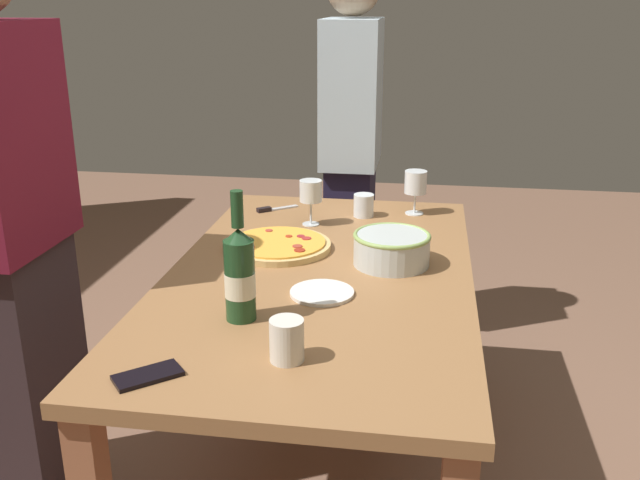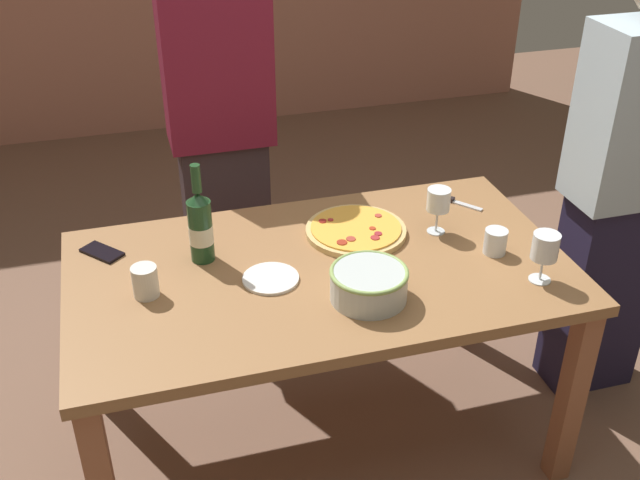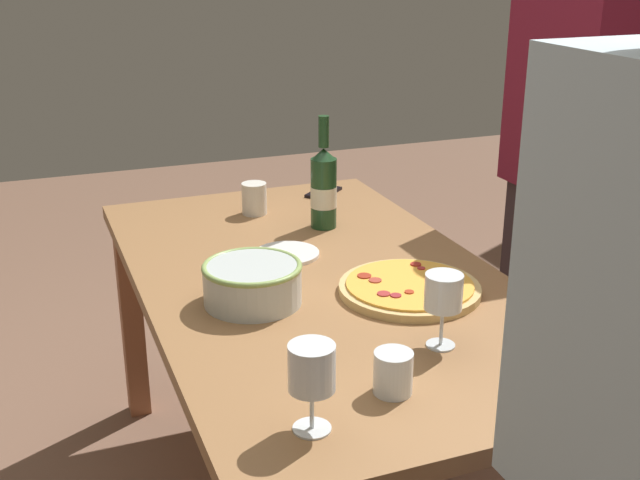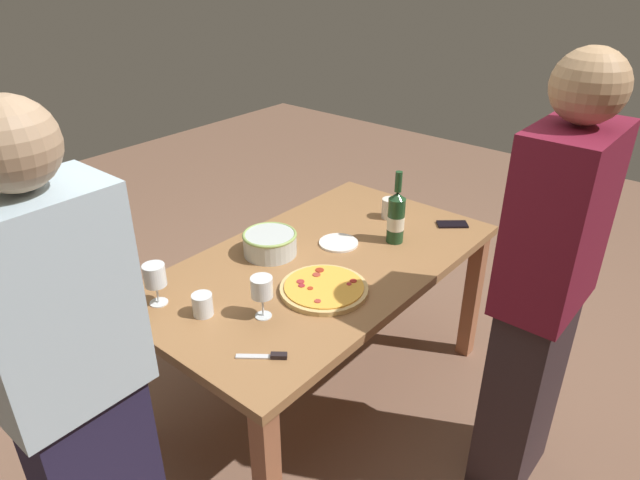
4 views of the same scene
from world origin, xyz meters
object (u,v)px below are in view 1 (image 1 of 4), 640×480
object	(u,v)px
dining_table	(320,300)
serving_bowl	(392,248)
pizza_knife	(272,209)
wine_glass_by_bottle	(416,183)
pizza	(278,245)
wine_bottle	(240,273)
person_host	(351,157)
cup_ceramic	(364,205)
wine_glass_near_pizza	(311,193)
cell_phone	(148,375)
person_guest_left	(11,237)
side_plate	(322,293)
cup_amber	(287,340)

from	to	relation	value
dining_table	serving_bowl	distance (m)	0.27
serving_bowl	pizza_knife	world-z (taller)	serving_bowl
wine_glass_by_bottle	pizza_knife	xyz separation A→B (m)	(-0.04, 0.54, -0.11)
pizza	pizza_knife	distance (m)	0.44
wine_bottle	person_host	bearing A→B (deg)	-4.41
cup_ceramic	wine_glass_near_pizza	bearing A→B (deg)	126.56
dining_table	cell_phone	size ratio (longest dim) A/B	11.11
dining_table	person_guest_left	xyz separation A→B (m)	(-0.17, 0.88, 0.21)
person_guest_left	cell_phone	bearing A→B (deg)	-50.19
wine_glass_near_pizza	person_host	xyz separation A→B (m)	(0.68, -0.07, -0.01)
wine_bottle	side_plate	size ratio (longest dim) A/B	1.90
wine_glass_near_pizza	pizza_knife	distance (m)	0.26
pizza	person_host	bearing A→B (deg)	-7.93
side_plate	cell_phone	distance (m)	0.59
dining_table	person_host	size ratio (longest dim) A/B	0.96
wine_glass_near_pizza	cup_amber	distance (m)	1.00
dining_table	person_guest_left	world-z (taller)	person_guest_left
serving_bowl	cup_amber	xyz separation A→B (m)	(-0.64, 0.20, -0.00)
wine_glass_by_bottle	dining_table	bearing A→B (deg)	157.66
cup_amber	person_guest_left	distance (m)	0.97
wine_glass_near_pizza	person_host	size ratio (longest dim) A/B	0.10
cell_phone	person_host	size ratio (longest dim) A/B	0.09
dining_table	cup_ceramic	world-z (taller)	cup_ceramic
wine_bottle	cell_phone	xyz separation A→B (m)	(-0.32, 0.12, -0.12)
cup_amber	wine_bottle	bearing A→B (deg)	39.07
cup_ceramic	person_host	bearing A→B (deg)	11.40
wine_glass_near_pizza	wine_glass_by_bottle	size ratio (longest dim) A/B	0.99
cell_phone	wine_bottle	bearing A→B (deg)	-62.04
pizza_knife	wine_bottle	bearing A→B (deg)	-172.15
dining_table	cup_amber	size ratio (longest dim) A/B	16.08
side_plate	cell_phone	world-z (taller)	same
dining_table	cup_amber	xyz separation A→B (m)	(-0.55, -0.01, 0.14)
wine_glass_near_pizza	side_plate	world-z (taller)	wine_glass_near_pizza
wine_bottle	cell_phone	size ratio (longest dim) A/B	2.34
wine_glass_near_pizza	wine_glass_by_bottle	xyz separation A→B (m)	(0.19, -0.36, 0.00)
wine_bottle	pizza_knife	world-z (taller)	wine_bottle
dining_table	serving_bowl	world-z (taller)	serving_bowl
cup_amber	cup_ceramic	bearing A→B (deg)	-3.35
wine_glass_by_bottle	side_plate	xyz separation A→B (m)	(-0.81, 0.23, -0.11)
wine_glass_by_bottle	cup_amber	bearing A→B (deg)	167.97
dining_table	person_host	bearing A→B (deg)	1.77
wine_glass_near_pizza	cell_phone	distance (m)	1.13
dining_table	pizza_knife	xyz separation A→B (m)	(0.60, 0.28, 0.10)
serving_bowl	side_plate	xyz separation A→B (m)	(-0.26, 0.17, -0.05)
wine_glass_near_pizza	cup_ceramic	xyz separation A→B (m)	(0.13, -0.18, -0.08)
dining_table	pizza_knife	bearing A→B (deg)	25.04
serving_bowl	wine_glass_by_bottle	xyz separation A→B (m)	(0.55, -0.06, 0.06)
wine_bottle	cup_amber	world-z (taller)	wine_bottle
dining_table	pizza	world-z (taller)	pizza
cup_ceramic	side_plate	bearing A→B (deg)	176.65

